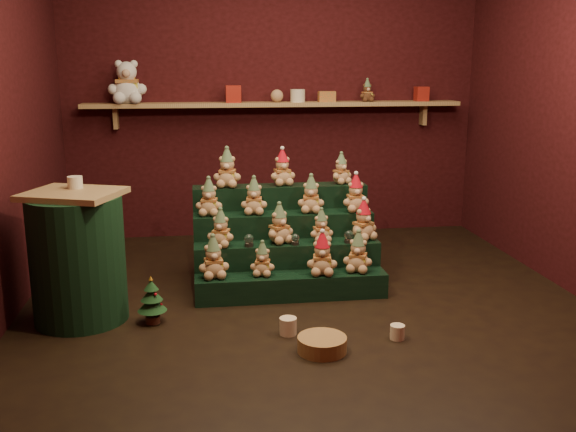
{
  "coord_description": "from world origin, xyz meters",
  "views": [
    {
      "loc": [
        -0.73,
        -4.29,
        1.67
      ],
      "look_at": [
        -0.1,
        0.25,
        0.59
      ],
      "focal_mm": 40.0,
      "sensor_mm": 36.0,
      "label": 1
    }
  ],
  "objects": [
    {
      "name": "teddy_6",
      "position": [
        0.16,
        0.32,
        0.49
      ],
      "size": [
        0.2,
        0.19,
        0.25
      ],
      "primitive_type": null,
      "rotation": [
        0.0,
        0.0,
        0.14
      ],
      "color": "tan",
      "rests_on": "riser_tier_midfront"
    },
    {
      "name": "shelf_plush_ball",
      "position": [
        0.01,
        1.85,
        1.38
      ],
      "size": [
        0.12,
        0.12,
        0.12
      ],
      "primitive_type": "sphere",
      "color": "tan",
      "rests_on": "back_shelf"
    },
    {
      "name": "snow_globe_c",
      "position": [
        0.36,
        0.26,
        0.41
      ],
      "size": [
        0.07,
        0.07,
        0.09
      ],
      "color": "black",
      "rests_on": "riser_tier_midfront"
    },
    {
      "name": "riser_tier_midfront",
      "position": [
        -0.09,
        0.32,
        0.18
      ],
      "size": [
        1.4,
        0.22,
        0.36
      ],
      "primitive_type": "cube",
      "color": "black",
      "rests_on": "ground"
    },
    {
      "name": "teddy_9",
      "position": [
        -0.32,
        0.55,
        0.68
      ],
      "size": [
        0.22,
        0.21,
        0.29
      ],
      "primitive_type": null,
      "rotation": [
        0.0,
        0.0,
        -0.12
      ],
      "color": "tan",
      "rests_on": "riser_tier_midback"
    },
    {
      "name": "snow_globe_b",
      "position": [
        -0.04,
        0.26,
        0.4
      ],
      "size": [
        0.06,
        0.06,
        0.08
      ],
      "color": "black",
      "rests_on": "riser_tier_midfront"
    },
    {
      "name": "gift_tin_red_a",
      "position": [
        -0.4,
        1.85,
        1.4
      ],
      "size": [
        0.14,
        0.14,
        0.16
      ],
      "primitive_type": "cube",
      "color": "#A82519",
      "rests_on": "back_shelf"
    },
    {
      "name": "back_wall",
      "position": [
        0.0,
        2.05,
        1.4
      ],
      "size": [
        4.0,
        0.1,
        2.8
      ],
      "primitive_type": "cube",
      "color": "black",
      "rests_on": "ground"
    },
    {
      "name": "teddy_8",
      "position": [
        -0.67,
        0.55,
        0.68
      ],
      "size": [
        0.23,
        0.21,
        0.29
      ],
      "primitive_type": null,
      "rotation": [
        0.0,
        0.0,
        -0.14
      ],
      "color": "tan",
      "rests_on": "riser_tier_midback"
    },
    {
      "name": "teddy_10",
      "position": [
        0.12,
        0.55,
        0.69
      ],
      "size": [
        0.24,
        0.22,
        0.29
      ],
      "primitive_type": null,
      "rotation": [
        0.0,
        0.0,
        -0.17
      ],
      "color": "tan",
      "rests_on": "riser_tier_midback"
    },
    {
      "name": "mini_christmas_tree",
      "position": [
        -1.07,
        -0.23,
        0.16
      ],
      "size": [
        0.19,
        0.19,
        0.33
      ],
      "rotation": [
        0.0,
        0.0,
        -0.22
      ],
      "color": "#452518",
      "rests_on": "ground"
    },
    {
      "name": "teddy_1",
      "position": [
        -0.3,
        0.12,
        0.3
      ],
      "size": [
        0.21,
        0.2,
        0.25
      ],
      "primitive_type": null,
      "rotation": [
        0.0,
        0.0,
        -0.22
      ],
      "color": "tan",
      "rests_on": "riser_tier_front"
    },
    {
      "name": "teddy_11",
      "position": [
        0.48,
        0.53,
        0.69
      ],
      "size": [
        0.22,
        0.2,
        0.29
      ],
      "primitive_type": null,
      "rotation": [
        0.0,
        0.0,
        0.04
      ],
      "color": "tan",
      "rests_on": "riser_tier_midback"
    },
    {
      "name": "teddy_2",
      "position": [
        0.13,
        0.09,
        0.34
      ],
      "size": [
        0.25,
        0.23,
        0.31
      ],
      "primitive_type": null,
      "rotation": [
        0.0,
        0.0,
        -0.16
      ],
      "color": "tan",
      "rests_on": "riser_tier_front"
    },
    {
      "name": "scarf_gift_box",
      "position": [
        0.5,
        1.85,
        1.37
      ],
      "size": [
        0.16,
        0.1,
        0.1
      ],
      "primitive_type": "cube",
      "color": "#DF541F",
      "rests_on": "back_shelf"
    },
    {
      "name": "teddy_12",
      "position": [
        -0.52,
        0.75,
        0.87
      ],
      "size": [
        0.25,
        0.23,
        0.31
      ],
      "primitive_type": null,
      "rotation": [
        0.0,
        0.0,
        -0.16
      ],
      "color": "tan",
      "rests_on": "riser_tier_back"
    },
    {
      "name": "snow_globe_a",
      "position": [
        -0.39,
        0.26,
        0.41
      ],
      "size": [
        0.07,
        0.07,
        0.09
      ],
      "color": "black",
      "rests_on": "riser_tier_midfront"
    },
    {
      "name": "table_ornament",
      "position": [
        -1.55,
        0.0,
        0.92
      ],
      "size": [
        0.1,
        0.1,
        0.08
      ],
      "primitive_type": "cylinder",
      "color": "beige",
      "rests_on": "side_table"
    },
    {
      "name": "back_shelf",
      "position": [
        0.0,
        1.87,
        1.29
      ],
      "size": [
        3.6,
        0.26,
        0.24
      ],
      "color": "tan",
      "rests_on": "ground"
    },
    {
      "name": "teddy_3",
      "position": [
        0.4,
        0.12,
        0.33
      ],
      "size": [
        0.27,
        0.26,
        0.3
      ],
      "primitive_type": null,
      "rotation": [
        0.0,
        0.0,
        -0.38
      ],
      "color": "tan",
      "rests_on": "riser_tier_front"
    },
    {
      "name": "gift_tin_cream",
      "position": [
        0.21,
        1.85,
        1.38
      ],
      "size": [
        0.14,
        0.14,
        0.12
      ],
      "primitive_type": "cylinder",
      "color": "beige",
      "rests_on": "back_shelf"
    },
    {
      "name": "teddy_13",
      "position": [
        -0.07,
        0.78,
        0.86
      ],
      "size": [
        0.23,
        0.22,
        0.29
      ],
      "primitive_type": null,
      "rotation": [
        0.0,
        0.0,
        0.18
      ],
      "color": "tan",
      "rests_on": "riser_tier_back"
    },
    {
      "name": "white_bear",
      "position": [
        -1.37,
        1.84,
        1.56
      ],
      "size": [
        0.36,
        0.32,
        0.49
      ],
      "primitive_type": null,
      "rotation": [
        0.0,
        0.0,
        0.03
      ],
      "color": "white",
      "rests_on": "back_shelf"
    },
    {
      "name": "teddy_0",
      "position": [
        -0.66,
        0.12,
        0.33
      ],
      "size": [
        0.24,
        0.22,
        0.31
      ],
      "primitive_type": null,
      "rotation": [
        0.0,
        0.0,
        0.12
      ],
      "color": "tan",
      "rests_on": "riser_tier_front"
    },
    {
      "name": "riser_tier_front",
      "position": [
        -0.09,
        0.1,
        0.09
      ],
      "size": [
        1.4,
        0.22,
        0.18
      ],
      "primitive_type": "cube",
      "color": "black",
      "rests_on": "ground"
    },
    {
      "name": "teddy_4",
      "position": [
        -0.59,
        0.3,
        0.5
      ],
      "size": [
        0.24,
        0.23,
        0.28
      ],
      "primitive_type": null,
      "rotation": [
        0.0,
        0.0,
        -0.31
      ],
      "color": "tan",
      "rests_on": "riser_tier_midfront"
    },
    {
      "name": "teddy_7",
      "position": [
        0.49,
        0.34,
        0.51
      ],
      "size": [
        0.29,
        0.28,
        0.31
      ],
      "primitive_type": null,
      "rotation": [
        0.0,
        0.0,
        0.51
      ],
      "color": "tan",
      "rests_on": "riser_tier_midfront"
    },
    {
      "name": "riser_tier_back",
      "position": [
        -0.09,
        0.76,
        0.36
      ],
      "size": [
        1.4,
        0.22,
        0.72
      ],
      "primitive_type": "cube",
      "color": "black",
      "rests_on": "ground"
    },
    {
      "name": "gift_tin_red_b",
      "position": [
        1.44,
        1.85,
        1.39
      ],
      "size": [
        0.12,
        0.12,
        0.14
      ],
      "primitive_type": "cube",
      "color": "#A82519",
      "rests_on": "back_shelf"
    },
    {
      "name": "riser_tier_midback",
      "position": [
        -0.09,
        0.54,
        0.27
      ],
      "size": [
        1.4,
        0.22,
        0.54
      ],
      "primitive_type": "cube",
      "color": "black",
      "rests_on": "ground"
    },
    {
      "name": "mug_left",
      "position": [
        -0.21,
        -0.54,
        0.05
      ],
      "size": [
        0.11,
        0.11,
        0.11
      ],
      "primitive_type": "cylinder",
      "color": "beige",
      "rests_on": "ground"
    },
    {
      "name": "brown_bear",
      "position": [
        0.89,
        1.84,
        1.43
      ],
      "size": [
        0.17,
        0.15,
        0.21
      ],
      "primitive_type": null,
      "rotation": [
        0.0,
        0.0,
        0.11
      ],
      "color": "#512D1B",
      "rests_on": "back_shelf"
    },
    {
      "name": "mug_right",
      "position": [
        0.46,
        -0.7,
        0.05
      ],
      "size": [
        0.09,
        0.09,
        0.09
      ],
      "primitive_type": "cylinder",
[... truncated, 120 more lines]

